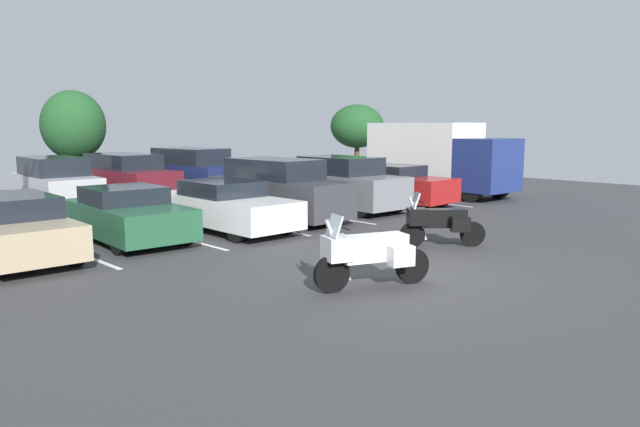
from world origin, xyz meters
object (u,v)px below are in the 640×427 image
at_px(motorcycle_touring, 369,252).
at_px(car_grey, 345,184).
at_px(car_white, 225,206).
at_px(car_charcoal, 278,190).
at_px(car_tan, 13,228).
at_px(car_far_navy, 192,173).
at_px(motorcycle_second, 440,222).
at_px(car_far_maroon, 126,179).
at_px(car_green, 127,215).
at_px(car_red, 395,185).
at_px(car_far_champagne, 249,177).
at_px(box_truck, 437,157).
at_px(car_far_silver, 55,185).

bearing_deg(motorcycle_touring, car_grey, 46.14).
xyz_separation_m(car_white, car_charcoal, (2.29, 0.44, 0.24)).
bearing_deg(car_tan, car_far_navy, 37.82).
relative_size(motorcycle_second, car_white, 0.35).
bearing_deg(car_far_maroon, car_far_navy, -6.90).
xyz_separation_m(motorcycle_touring, car_far_maroon, (2.24, 14.06, 0.27)).
relative_size(car_tan, car_green, 1.03).
bearing_deg(car_green, car_far_maroon, 64.13).
distance_m(car_white, car_far_maroon, 7.35).
bearing_deg(car_red, car_far_champagne, 104.21).
height_order(car_red, box_truck, box_truck).
xyz_separation_m(car_green, car_charcoal, (4.97, -0.03, 0.26)).
bearing_deg(car_tan, car_far_champagne, 29.87).
bearing_deg(car_tan, motorcycle_touring, -60.85).
relative_size(car_far_maroon, car_far_champagne, 1.13).
xyz_separation_m(car_charcoal, car_far_maroon, (-1.64, 6.87, 0.01)).
bearing_deg(car_red, car_green, 178.16).
relative_size(motorcycle_second, car_far_silver, 0.37).
bearing_deg(car_charcoal, car_red, -3.27).
height_order(car_red, car_far_champagne, car_red).
height_order(car_green, car_charcoal, car_charcoal).
bearing_deg(motorcycle_second, car_far_maroon, 97.90).
height_order(car_grey, box_truck, box_truck).
bearing_deg(box_truck, motorcycle_touring, -149.56).
xyz_separation_m(motorcycle_touring, car_tan, (-3.87, 6.93, 0.04)).
xyz_separation_m(car_red, car_far_navy, (-4.34, 6.86, 0.28)).
xyz_separation_m(car_tan, car_green, (2.79, 0.28, -0.04)).
bearing_deg(car_far_navy, car_far_champagne, -5.18).
xyz_separation_m(car_far_silver, car_far_maroon, (2.66, 0.18, 0.03)).
height_order(car_tan, car_charcoal, car_charcoal).
bearing_deg(motorcycle_second, car_white, 113.84).
xyz_separation_m(car_white, car_grey, (5.25, 0.37, 0.23)).
distance_m(car_far_champagne, box_truck, 8.02).
relative_size(car_white, car_red, 1.07).
xyz_separation_m(car_far_silver, car_far_navy, (5.31, -0.14, 0.11)).
distance_m(motorcycle_touring, car_far_champagne, 15.47).
bearing_deg(car_far_maroon, car_far_champagne, -6.04).
xyz_separation_m(motorcycle_second, car_grey, (2.82, 5.86, 0.30)).
bearing_deg(car_tan, car_far_silver, 63.56).
distance_m(motorcycle_second, box_truck, 10.97).
bearing_deg(car_far_silver, car_far_champagne, -2.72).
bearing_deg(car_tan, car_far_maroon, 49.40).
bearing_deg(car_far_maroon, car_white, -95.07).
xyz_separation_m(motorcycle_touring, car_far_champagne, (7.56, 13.50, 0.03)).
relative_size(motorcycle_second, car_far_maroon, 0.34).
bearing_deg(car_red, car_grey, 174.33).
distance_m(car_tan, box_truck, 16.82).
height_order(motorcycle_second, car_far_maroon, car_far_maroon).
relative_size(car_tan, car_grey, 1.00).
relative_size(car_white, car_far_maroon, 0.97).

